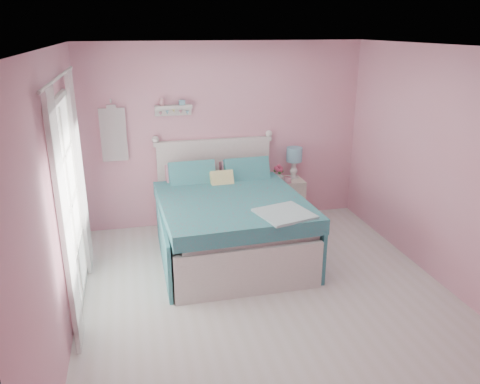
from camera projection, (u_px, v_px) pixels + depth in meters
name	position (u px, v px, depth m)	size (l,w,h in m)	color
floor	(268.00, 297.00, 5.09)	(4.50, 4.50, 0.00)	beige
room_shell	(272.00, 156.00, 4.56)	(4.50, 4.50, 4.50)	pink
bed	(229.00, 222.00, 5.97)	(1.79, 2.22, 1.27)	silver
nightstand	(287.00, 200.00, 7.01)	(0.44, 0.44, 0.64)	beige
table_lamp	(294.00, 157.00, 6.89)	(0.23, 0.23, 0.46)	white
vase	(279.00, 176.00, 6.86)	(0.13, 0.13, 0.14)	silver
teacup	(287.00, 180.00, 6.75)	(0.11, 0.11, 0.09)	pink
roses	(279.00, 169.00, 6.82)	(0.14, 0.11, 0.12)	#C64368
wall_shelf	(173.00, 108.00, 6.36)	(0.50, 0.15, 0.25)	silver
hanging_dress	(114.00, 135.00, 6.28)	(0.34, 0.03, 0.72)	white
french_door	(70.00, 207.00, 4.67)	(0.04, 1.32, 2.16)	silver
curtain_near	(65.00, 226.00, 3.96)	(0.04, 0.40, 2.32)	white
curtain_far	(80.00, 175.00, 5.32)	(0.04, 0.40, 2.32)	white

